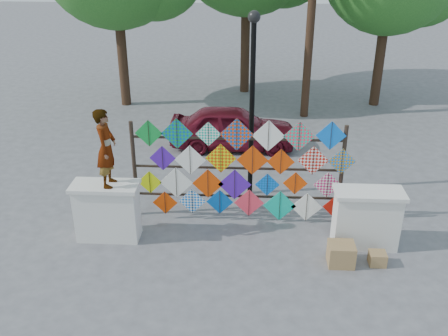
{
  "coord_description": "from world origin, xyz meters",
  "views": [
    {
      "loc": [
        0.26,
        -9.18,
        5.95
      ],
      "look_at": [
        -0.28,
        0.6,
        1.34
      ],
      "focal_mm": 40.0,
      "sensor_mm": 36.0,
      "label": 1
    }
  ],
  "objects_px": {
    "sedan": "(233,127)",
    "kite_rack": "(241,171)",
    "vendor_woman": "(106,148)",
    "lamppost": "(252,90)"
  },
  "relations": [
    {
      "from": "sedan",
      "to": "kite_rack",
      "type": "bearing_deg",
      "value": -176.32
    },
    {
      "from": "kite_rack",
      "to": "vendor_woman",
      "type": "xyz_separation_m",
      "value": [
        -2.67,
        -0.93,
        0.87
      ]
    },
    {
      "from": "vendor_woman",
      "to": "lamppost",
      "type": "relative_size",
      "value": 0.37
    },
    {
      "from": "kite_rack",
      "to": "lamppost",
      "type": "height_order",
      "value": "lamppost"
    },
    {
      "from": "vendor_woman",
      "to": "kite_rack",
      "type": "bearing_deg",
      "value": -70.66
    },
    {
      "from": "vendor_woman",
      "to": "lamppost",
      "type": "xyz_separation_m",
      "value": [
        2.88,
        2.2,
        0.6
      ]
    },
    {
      "from": "vendor_woman",
      "to": "sedan",
      "type": "xyz_separation_m",
      "value": [
        2.34,
        5.16,
        -1.45
      ]
    },
    {
      "from": "vendor_woman",
      "to": "sedan",
      "type": "bearing_deg",
      "value": -24.23
    },
    {
      "from": "kite_rack",
      "to": "lamppost",
      "type": "distance_m",
      "value": 1.95
    },
    {
      "from": "kite_rack",
      "to": "vendor_woman",
      "type": "height_order",
      "value": "vendor_woman"
    }
  ]
}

